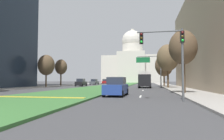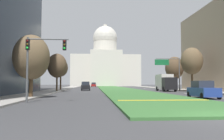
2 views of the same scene
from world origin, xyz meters
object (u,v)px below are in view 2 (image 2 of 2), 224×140
Objects in this scene: street_tree_left_mid at (57,66)px; sedan_far_horizon at (87,85)px; street_tree_left_near at (31,57)px; overhead_guide_sign at (171,67)px; sedan_distant at (85,86)px; street_tree_right_mid at (192,61)px; street_tree_left_far at (61,68)px; sedan_lead_stopped at (203,90)px; street_tree_right_far at (174,68)px; box_truck_delivery at (165,82)px; traffic_light_near_left at (38,55)px; sedan_midblock at (86,86)px; capitol_building at (105,65)px; sedan_very_far at (94,85)px.

street_tree_left_mid is 1.41× the size of sedan_far_horizon.
street_tree_left_mid reaches higher than street_tree_left_near.
overhead_guide_sign is 26.38m from sedan_distant.
sedan_distant is at bearing 131.43° from street_tree_right_mid.
overhead_guide_sign is 1.36× the size of sedan_far_horizon.
street_tree_left_far reaches higher than sedan_lead_stopped.
street_tree_left_near is 0.89× the size of street_tree_right_far.
box_truck_delivery is (16.04, -20.56, 0.85)m from sedan_distant.
street_tree_right_far is at bearing 46.60° from street_tree_left_near.
street_tree_left_near reaches higher than overhead_guide_sign.
street_tree_right_far is (24.34, 25.74, 0.64)m from street_tree_left_near.
sedan_midblock is at bearing 85.05° from traffic_light_near_left.
street_tree_left_near is at bearing -97.52° from capitol_building.
box_truck_delivery is at bearing -121.30° from street_tree_right_far.
street_tree_left_far is at bearing 163.66° from box_truck_delivery.
overhead_guide_sign reaches higher than sedan_distant.
sedan_far_horizon reaches higher than sedan_lead_stopped.
overhead_guide_sign is 0.88× the size of street_tree_right_far.
street_tree_left_far is 1.55× the size of sedan_very_far.
capitol_building reaches higher than overhead_guide_sign.
street_tree_right_far is 1.65× the size of sedan_midblock.
sedan_lead_stopped is at bearing -76.43° from sedan_far_horizon.
capitol_building is at bearing 77.71° from sedan_very_far.
street_tree_right_mid is at bearing -80.90° from capitol_building.
street_tree_right_far reaches higher than sedan_very_far.
street_tree_right_far is 44.03m from sedan_very_far.
capitol_building is at bearing 96.17° from box_truck_delivery.
box_truck_delivery is (-4.19, 2.37, -3.86)m from street_tree_right_mid.
capitol_building is 94.09m from sedan_lead_stopped.
capitol_building is 98.55m from traffic_light_near_left.
capitol_building is 7.69× the size of sedan_lead_stopped.
street_tree_left_far reaches higher than sedan_midblock.
sedan_distant is (-8.13, -52.66, -9.94)m from capitol_building.
street_tree_left_near is at bearing -100.82° from sedan_midblock.
box_truck_delivery is (2.44, 20.18, 0.84)m from sedan_lead_stopped.
sedan_far_horizon is (4.57, 29.74, -3.85)m from street_tree_left_far.
sedan_lead_stopped is 1.01× the size of sedan_very_far.
street_tree_left_far is at bearing -107.07° from sedan_distant.
street_tree_right_mid reaches higher than box_truck_delivery.
overhead_guide_sign is 4.57m from street_tree_right_mid.
street_tree_right_far reaches higher than sedan_lead_stopped.
sedan_midblock reaches higher than sedan_lead_stopped.
capitol_building is 76.37m from street_tree_left_mid.
sedan_very_far is (-5.69, -26.15, -9.97)m from capitol_building.
capitol_building is at bearing 83.71° from sedan_midblock.
traffic_light_near_left is 1.19× the size of sedan_distant.
sedan_distant is at bearing 72.93° from street_tree_left_far.
capitol_building is at bearing 97.37° from overhead_guide_sign.
street_tree_right_far is (22.26, 31.61, 1.06)m from traffic_light_near_left.
street_tree_right_far is at bearing -33.60° from sedan_distant.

